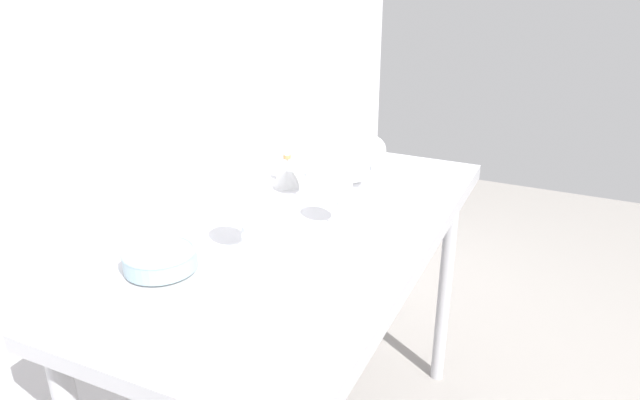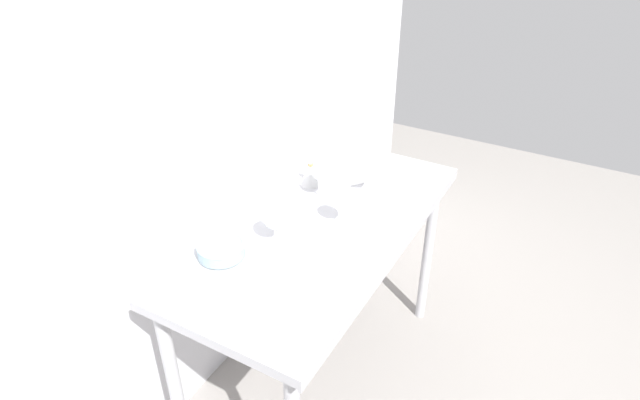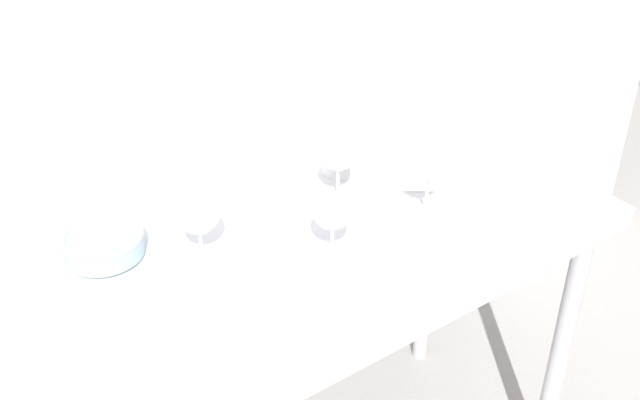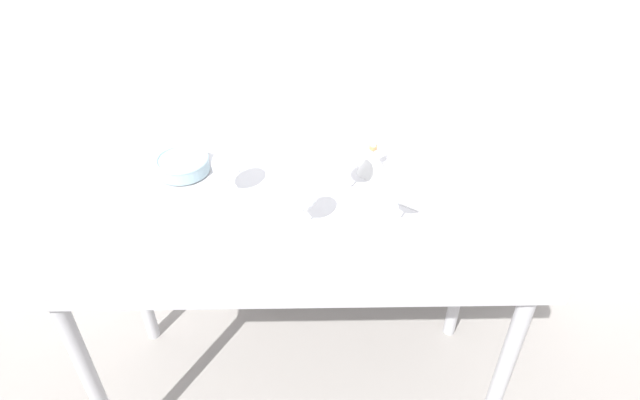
# 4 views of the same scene
# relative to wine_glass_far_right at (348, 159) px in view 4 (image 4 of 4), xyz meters

# --- Properties ---
(ground_plane) EXTENTS (6.00, 6.00, 0.00)m
(ground_plane) POSITION_rel_wine_glass_far_right_xyz_m (-0.16, -0.09, -1.03)
(ground_plane) COLOR gray
(back_wall) EXTENTS (3.80, 0.04, 2.60)m
(back_wall) POSITION_rel_wine_glass_far_right_xyz_m (-0.16, 0.40, 0.27)
(back_wall) COLOR silver
(back_wall) RESTS_ON ground_plane
(steel_counter) EXTENTS (1.40, 0.65, 0.90)m
(steel_counter) POSITION_rel_wine_glass_far_right_xyz_m (-0.16, -0.09, -0.23)
(steel_counter) COLOR #B0B0B5
(steel_counter) RESTS_ON ground_plane
(wine_glass_far_right) EXTENTS (0.08, 0.08, 0.17)m
(wine_glass_far_right) POSITION_rel_wine_glass_far_right_xyz_m (0.00, 0.00, 0.00)
(wine_glass_far_right) COLOR white
(wine_glass_far_right) RESTS_ON steel_counter
(wine_glass_near_center) EXTENTS (0.08, 0.08, 0.16)m
(wine_glass_near_center) POSITION_rel_wine_glass_far_right_xyz_m (-0.13, -0.16, -0.01)
(wine_glass_near_center) COLOR white
(wine_glass_near_center) RESTS_ON steel_counter
(wine_glass_far_left) EXTENTS (0.09, 0.09, 0.16)m
(wine_glass_far_left) POSITION_rel_wine_glass_far_right_xyz_m (-0.36, -0.01, -0.02)
(wine_glass_far_left) COLOR white
(wine_glass_far_left) RESTS_ON steel_counter
(wine_glass_near_right) EXTENTS (0.09, 0.09, 0.18)m
(wine_glass_near_right) POSITION_rel_wine_glass_far_right_xyz_m (0.13, -0.16, 0.01)
(wine_glass_near_right) COLOR white
(wine_glass_near_right) RESTS_ON steel_counter
(tasting_sheet_upper) EXTENTS (0.30, 0.32, 0.00)m
(tasting_sheet_upper) POSITION_rel_wine_glass_far_right_xyz_m (0.27, 0.02, -0.12)
(tasting_sheet_upper) COLOR white
(tasting_sheet_upper) RESTS_ON steel_counter
(tasting_bowl) EXTENTS (0.17, 0.17, 0.06)m
(tasting_bowl) POSITION_rel_wine_glass_far_right_xyz_m (-0.52, 0.12, -0.10)
(tasting_bowl) COLOR beige
(tasting_bowl) RESTS_ON steel_counter
(decanter_funnel) EXTENTS (0.10, 0.10, 0.14)m
(decanter_funnel) POSITION_rel_wine_glass_far_right_xyz_m (0.09, 0.11, -0.08)
(decanter_funnel) COLOR silver
(decanter_funnel) RESTS_ON steel_counter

